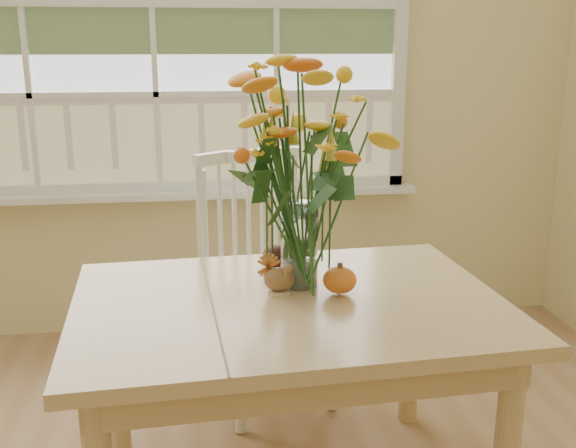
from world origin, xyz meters
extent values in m
cube|color=beige|center=(0.00, 2.25, 1.35)|extent=(4.00, 0.02, 2.70)
cube|color=silver|center=(0.00, 2.23, 1.55)|extent=(2.20, 0.00, 1.60)
cube|color=white|center=(0.00, 2.18, 0.69)|extent=(2.42, 0.12, 0.03)
cube|color=tan|center=(0.42, 0.87, 0.64)|extent=(1.28, 0.95, 0.04)
cube|color=tan|center=(0.42, 0.87, 0.57)|extent=(1.15, 0.82, 0.10)
cylinder|color=tan|center=(-0.12, 1.19, 0.31)|extent=(0.07, 0.07, 0.62)
cylinder|color=tan|center=(0.93, 1.25, 0.31)|extent=(0.07, 0.07, 0.62)
cube|color=white|center=(0.42, 1.48, 0.45)|extent=(0.56, 0.55, 0.05)
cube|color=white|center=(0.37, 1.64, 0.70)|extent=(0.43, 0.19, 0.50)
cylinder|color=white|center=(0.32, 1.27, 0.22)|extent=(0.04, 0.04, 0.43)
cylinder|color=white|center=(0.21, 1.57, 0.22)|extent=(0.04, 0.04, 0.43)
cylinder|color=white|center=(0.64, 1.38, 0.22)|extent=(0.04, 0.04, 0.43)
cylinder|color=white|center=(0.53, 1.68, 0.22)|extent=(0.04, 0.04, 0.43)
cylinder|color=white|center=(0.47, 0.99, 0.79)|extent=(0.11, 0.11, 0.26)
ellipsoid|color=#C74B17|center=(0.57, 0.89, 0.70)|extent=(0.10, 0.10, 0.08)
cylinder|color=#CCB78C|center=(0.40, 0.92, 0.67)|extent=(0.07, 0.07, 0.01)
ellipsoid|color=brown|center=(0.40, 0.92, 0.71)|extent=(0.10, 0.08, 0.07)
ellipsoid|color=#38160F|center=(0.42, 1.14, 0.70)|extent=(0.09, 0.09, 0.08)
camera|label=1|loc=(0.17, -0.93, 1.38)|focal=42.00mm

